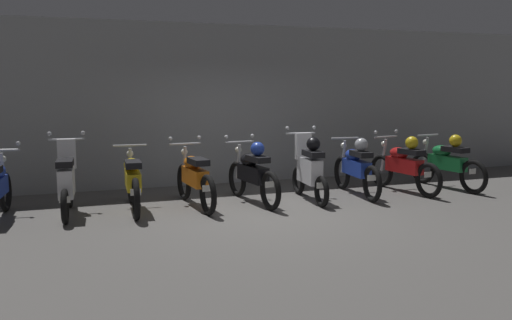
# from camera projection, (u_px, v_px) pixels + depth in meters

# --- Properties ---
(ground_plane) EXTENTS (80.00, 80.00, 0.00)m
(ground_plane) POSITION_uv_depth(u_px,v_px,m) (268.00, 212.00, 8.88)
(ground_plane) COLOR #565451
(back_wall) EXTENTS (16.13, 0.30, 3.26)m
(back_wall) POSITION_uv_depth(u_px,v_px,m) (218.00, 105.00, 11.38)
(back_wall) COLOR gray
(back_wall) RESTS_ON ground
(motorbike_slot_1) EXTENTS (0.59, 1.68, 1.29)m
(motorbike_slot_1) POSITION_uv_depth(u_px,v_px,m) (67.00, 182.00, 8.63)
(motorbike_slot_1) COLOR black
(motorbike_slot_1) RESTS_ON ground
(motorbike_slot_2) EXTENTS (0.56, 1.95, 1.03)m
(motorbike_slot_2) POSITION_uv_depth(u_px,v_px,m) (133.00, 181.00, 8.93)
(motorbike_slot_2) COLOR black
(motorbike_slot_2) RESTS_ON ground
(motorbike_slot_3) EXTENTS (0.59, 1.95, 1.15)m
(motorbike_slot_3) POSITION_uv_depth(u_px,v_px,m) (195.00, 178.00, 9.22)
(motorbike_slot_3) COLOR black
(motorbike_slot_3) RESTS_ON ground
(motorbike_slot_4) EXTENTS (0.59, 1.95, 1.15)m
(motorbike_slot_4) POSITION_uv_depth(u_px,v_px,m) (252.00, 173.00, 9.52)
(motorbike_slot_4) COLOR black
(motorbike_slot_4) RESTS_ON ground
(motorbike_slot_5) EXTENTS (0.59, 1.68, 1.29)m
(motorbike_slot_5) POSITION_uv_depth(u_px,v_px,m) (309.00, 168.00, 9.74)
(motorbike_slot_5) COLOR black
(motorbike_slot_5) RESTS_ON ground
(motorbike_slot_6) EXTENTS (0.56, 1.95, 1.08)m
(motorbike_slot_6) POSITION_uv_depth(u_px,v_px,m) (356.00, 167.00, 10.19)
(motorbike_slot_6) COLOR black
(motorbike_slot_6) RESTS_ON ground
(motorbike_slot_7) EXTENTS (0.59, 1.94, 1.15)m
(motorbike_slot_7) POSITION_uv_depth(u_px,v_px,m) (404.00, 165.00, 10.50)
(motorbike_slot_7) COLOR black
(motorbike_slot_7) RESTS_ON ground
(motorbike_slot_8) EXTENTS (0.56, 1.94, 1.08)m
(motorbike_slot_8) POSITION_uv_depth(u_px,v_px,m) (447.00, 162.00, 10.86)
(motorbike_slot_8) COLOR black
(motorbike_slot_8) RESTS_ON ground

